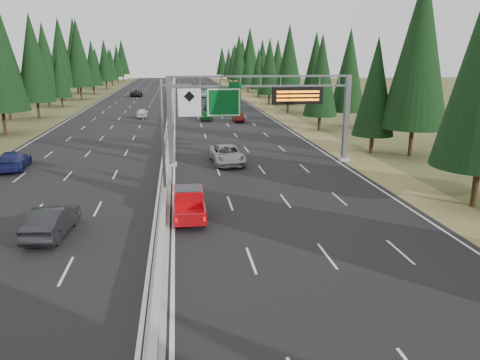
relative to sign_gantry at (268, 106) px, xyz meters
name	(u,v)px	position (x,y,z in m)	size (l,w,h in m)	color
road	(172,110)	(-8.92, 45.12, -5.23)	(32.00, 260.00, 0.08)	black
shoulder_right	(268,109)	(8.88, 45.12, -5.24)	(3.60, 260.00, 0.06)	olive
shoulder_left	(70,112)	(-26.72, 45.12, -5.24)	(3.60, 260.00, 0.06)	#424922
median_barrier	(172,108)	(-8.92, 45.12, -4.85)	(0.70, 260.00, 0.85)	gray
sign_gantry	(268,106)	(0.00, 0.00, 0.00)	(16.75, 0.98, 7.80)	slate
hov_sign_pole	(172,131)	(-8.33, -9.92, -0.54)	(2.80, 0.50, 8.00)	slate
tree_row_right	(319,62)	(12.96, 27.67, 3.44)	(12.12, 240.21, 18.96)	black
silver_minivan	(227,155)	(-3.61, 0.44, -4.38)	(2.68, 5.82, 1.62)	#A7A8AC
red_pickup	(189,201)	(-7.42, -13.52, -4.28)	(1.80, 5.03, 1.64)	black
car_ahead_green	(206,116)	(-3.60, 30.04, -4.50)	(1.63, 4.06, 1.38)	#124F1B
car_ahead_dkred	(238,117)	(0.98, 28.02, -4.51)	(1.43, 4.11, 1.35)	#530D0B
car_ahead_dkgrey	(210,107)	(-2.25, 41.91, -4.48)	(2.00, 4.92, 1.43)	black
car_ahead_white	(205,94)	(-1.30, 71.43, -4.41)	(2.60, 5.64, 1.57)	#B8B8B8
car_ahead_far	(182,91)	(-6.58, 80.43, -4.39)	(1.89, 4.69, 1.60)	black
car_onc_near	(52,221)	(-14.84, -15.73, -4.38)	(1.72, 4.92, 1.62)	black
car_onc_blue	(13,160)	(-22.01, 0.63, -4.41)	(2.19, 5.38, 1.56)	navy
car_onc_white	(142,113)	(-13.50, 34.42, -4.47)	(1.70, 4.21, 1.44)	silver
car_onc_far	(136,93)	(-17.55, 75.64, -4.37)	(2.70, 5.86, 1.63)	black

